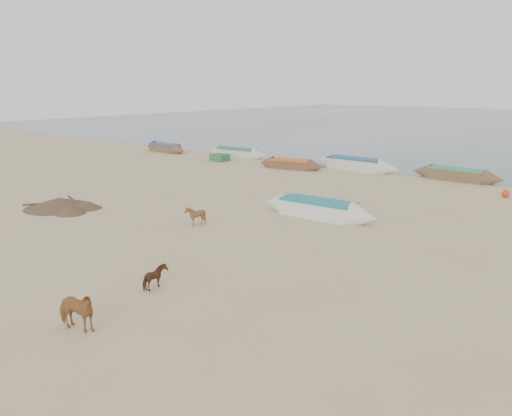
% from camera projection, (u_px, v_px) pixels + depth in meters
% --- Properties ---
extents(ground, '(140.00, 140.00, 0.00)m').
position_uv_depth(ground, '(193.00, 251.00, 19.65)').
color(ground, tan).
rests_on(ground, ground).
extents(cow_adult, '(1.46, 0.95, 1.13)m').
position_uv_depth(cow_adult, '(75.00, 311.00, 13.15)').
color(cow_adult, '#936030').
rests_on(cow_adult, ground).
extents(calf_front, '(1.16, 1.13, 0.96)m').
position_uv_depth(calf_front, '(195.00, 216.00, 23.15)').
color(calf_front, brown).
rests_on(calf_front, ground).
extents(calf_right, '(0.95, 0.99, 0.77)m').
position_uv_depth(calf_right, '(156.00, 278.00, 15.93)').
color(calf_right, '#56311B').
rests_on(calf_right, ground).
extents(near_canoe, '(6.38, 1.54, 0.87)m').
position_uv_depth(near_canoe, '(318.00, 208.00, 24.71)').
color(near_canoe, silver).
rests_on(near_canoe, ground).
extents(debris_pile, '(4.32, 4.32, 0.55)m').
position_uv_depth(debris_pile, '(59.00, 203.00, 26.65)').
color(debris_pile, brown).
rests_on(debris_pile, ground).
extents(waterline_canoes, '(54.99, 4.80, 0.96)m').
position_uv_depth(waterline_canoes, '(379.00, 169.00, 36.46)').
color(waterline_canoes, brown).
rests_on(waterline_canoes, ground).
extents(beach_clutter, '(47.37, 4.83, 0.64)m').
position_uv_depth(beach_clutter, '(469.00, 184.00, 31.68)').
color(beach_clutter, '#2D6437').
rests_on(beach_clutter, ground).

